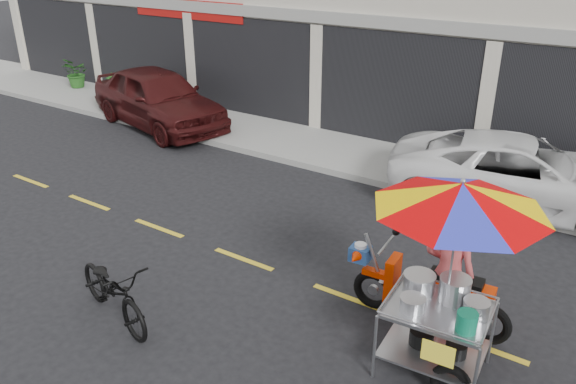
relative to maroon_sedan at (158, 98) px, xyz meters
The scene contains 9 objects.
ground 9.62m from the maroon_sedan, 27.82° to the right, with size 90.00×90.00×0.00m, color black.
sidewalk 8.57m from the maroon_sedan, ahead, with size 45.00×3.00×0.15m, color gray.
centerline 9.62m from the maroon_sedan, 27.82° to the right, with size 42.00×0.10×0.01m, color gold.
maroon_sedan is the anchor object (origin of this frame).
white_pickup 9.75m from the maroon_sedan, ahead, with size 2.33×5.05×1.40m, color white.
plant_tall 5.39m from the maroon_sedan, 166.65° to the left, with size 0.92×0.80×1.02m, color #22561C.
plant_short 3.16m from the maroon_sedan, 163.40° to the left, with size 0.48×0.48×0.85m, color #22561C.
near_bicycle 9.02m from the maroon_sedan, 48.50° to the right, with size 0.64×1.83×0.96m, color black.
food_vendor_rig 11.17m from the maroon_sedan, 26.11° to the right, with size 2.68×2.12×2.59m.
Camera 1 is at (3.14, -6.35, 4.96)m, focal length 35.00 mm.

